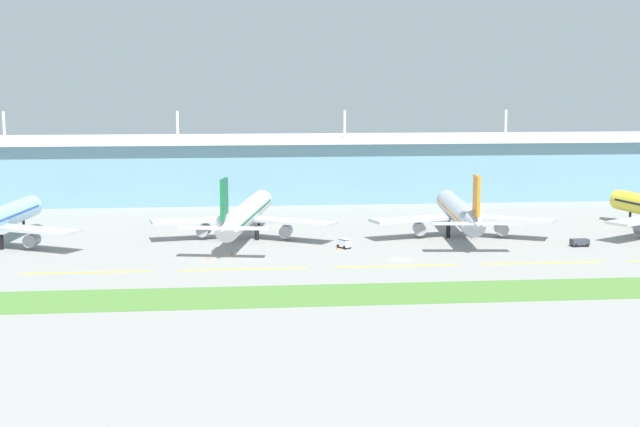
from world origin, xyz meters
The scene contains 14 objects.
ground_plane centered at (0.00, 0.00, 0.00)m, with size 600.00×600.00×0.00m, color gray.
terminal_building centered at (0.00, 108.94, 11.26)m, with size 288.00×34.00×31.10m.
airliner_near_middle centered at (-35.40, 32.01, 6.45)m, with size 47.90×65.85×18.90m.
airliner_far_middle centered at (21.07, 29.25, 6.44)m, with size 48.54×59.09×18.90m.
taxiway_stripe_west centered at (-71.00, -7.35, 0.02)m, with size 28.00×0.70×0.04m, color yellow.
taxiway_stripe_mid_west centered at (-37.00, -7.35, 0.02)m, with size 28.00×0.70×0.04m, color yellow.
taxiway_stripe_centre centered at (-3.00, -7.35, 0.02)m, with size 28.00×0.70×0.04m, color yellow.
taxiway_stripe_mid_east centered at (31.00, -7.35, 0.02)m, with size 28.00×0.70×0.04m, color yellow.
grass_verge centered at (0.00, -33.59, 0.05)m, with size 300.00×18.00×0.10m, color #518438.
baggage_cart centered at (-11.55, 15.65, 1.26)m, with size 3.46×4.01×2.48m.
pushback_tug centered at (47.35, 12.15, 1.10)m, with size 4.55×2.77×1.85m.
safety_cone_left_wingtip centered at (-44.75, 5.34, 0.35)m, with size 0.56×0.56×0.70m, color orange.
safety_cone_nose_front centered at (-39.27, 9.65, 0.35)m, with size 0.56×0.56×0.70m, color orange.
safety_cone_right_wingtip centered at (-13.50, 14.55, 0.35)m, with size 0.56×0.56×0.70m, color orange.
Camera 1 is at (-40.51, -205.39, 41.05)m, focal length 51.52 mm.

